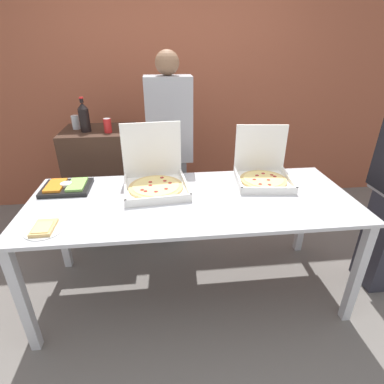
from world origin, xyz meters
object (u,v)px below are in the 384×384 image
at_px(paper_plate_front_left, 44,228).
at_px(soda_bottle, 84,117).
at_px(pizza_box_far_left, 263,172).
at_px(soda_can_silver, 76,122).
at_px(pizza_box_near_right, 155,178).
at_px(veggie_tray, 67,187).
at_px(person_guest_cap, 170,151).
at_px(soda_can_colored, 108,126).

height_order(paper_plate_front_left, soda_bottle, soda_bottle).
relative_size(pizza_box_far_left, soda_can_silver, 3.77).
bearing_deg(pizza_box_near_right, soda_can_silver, 127.50).
bearing_deg(veggie_tray, person_guest_cap, 34.01).
distance_m(paper_plate_front_left, person_guest_cap, 1.34).
height_order(soda_can_colored, person_guest_cap, person_guest_cap).
xyz_separation_m(soda_can_silver, person_guest_cap, (0.85, -0.20, -0.24)).
relative_size(pizza_box_near_right, paper_plate_front_left, 2.28).
height_order(pizza_box_far_left, soda_bottle, soda_bottle).
xyz_separation_m(paper_plate_front_left, soda_bottle, (0.04, 1.18, 0.39)).
bearing_deg(soda_can_colored, pizza_box_near_right, -56.86).
height_order(pizza_box_near_right, pizza_box_far_left, pizza_box_near_right).
xyz_separation_m(pizza_box_near_right, soda_can_silver, (-0.71, 0.77, 0.25)).
relative_size(soda_bottle, soda_can_colored, 2.40).
bearing_deg(paper_plate_front_left, pizza_box_far_left, 20.12).
bearing_deg(soda_can_colored, pizza_box_far_left, -25.17).
bearing_deg(soda_bottle, soda_can_colored, -16.04).
relative_size(pizza_box_near_right, soda_can_silver, 4.11).
bearing_deg(pizza_box_near_right, soda_can_colored, 118.01).
bearing_deg(person_guest_cap, soda_can_silver, -13.56).
xyz_separation_m(pizza_box_far_left, paper_plate_front_left, (-1.48, -0.54, -0.06)).
xyz_separation_m(pizza_box_near_right, soda_bottle, (-0.60, 0.67, 0.32)).
bearing_deg(paper_plate_front_left, person_guest_cap, 53.97).
xyz_separation_m(soda_can_silver, soda_can_colored, (0.31, -0.16, 0.00)).
distance_m(soda_bottle, soda_can_colored, 0.22).
distance_m(veggie_tray, soda_can_silver, 0.80).
distance_m(pizza_box_near_right, soda_bottle, 0.96).
bearing_deg(soda_can_silver, person_guest_cap, -13.56).
bearing_deg(veggie_tray, soda_can_colored, 66.38).
bearing_deg(paper_plate_front_left, soda_can_silver, 92.83).
xyz_separation_m(veggie_tray, soda_bottle, (0.05, 0.64, 0.38)).
bearing_deg(pizza_box_far_left, veggie_tray, -173.43).
xyz_separation_m(veggie_tray, soda_can_silver, (-0.06, 0.74, 0.31)).
bearing_deg(soda_bottle, person_guest_cap, -8.02).
bearing_deg(soda_can_silver, paper_plate_front_left, -87.17).
bearing_deg(soda_bottle, soda_can_silver, 136.90).
height_order(pizza_box_far_left, veggie_tray, pizza_box_far_left).
xyz_separation_m(pizza_box_near_right, person_guest_cap, (0.14, 0.57, 0.01)).
xyz_separation_m(pizza_box_far_left, soda_can_colored, (-1.24, 0.58, 0.26)).
distance_m(pizza_box_near_right, pizza_box_far_left, 0.84).
bearing_deg(veggie_tray, soda_can_silver, 94.26).
bearing_deg(person_guest_cap, pizza_box_near_right, 76.16).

